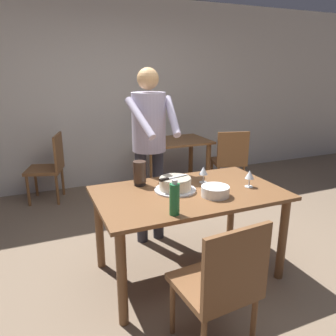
{
  "coord_description": "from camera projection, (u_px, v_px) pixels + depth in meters",
  "views": [
    {
      "loc": [
        -1.11,
        -2.2,
        1.69
      ],
      "look_at": [
        -0.1,
        0.21,
        0.9
      ],
      "focal_mm": 34.62,
      "sensor_mm": 36.0,
      "label": 1
    }
  ],
  "objects": [
    {
      "name": "chair_near_side",
      "position": [
        221.0,
        283.0,
        1.9
      ],
      "size": [
        0.47,
        0.47,
        0.9
      ],
      "color": "brown",
      "rests_on": "ground_plane"
    },
    {
      "name": "person_cutting_cake",
      "position": [
        149.0,
        138.0,
        3.08
      ],
      "size": [
        0.47,
        0.56,
        1.72
      ],
      "color": "#2D2D38",
      "rests_on": "ground_plane"
    },
    {
      "name": "cake_on_platter",
      "position": [
        175.0,
        184.0,
        2.63
      ],
      "size": [
        0.34,
        0.34,
        0.11
      ],
      "color": "silver",
      "rests_on": "main_dining_table"
    },
    {
      "name": "hurricane_lamp",
      "position": [
        140.0,
        173.0,
        2.74
      ],
      "size": [
        0.11,
        0.11,
        0.21
      ],
      "color": "black",
      "rests_on": "main_dining_table"
    },
    {
      "name": "background_chair_1",
      "position": [
        50.0,
        165.0,
        4.28
      ],
      "size": [
        0.55,
        0.55,
        0.9
      ],
      "color": "brown",
      "rests_on": "ground_plane"
    },
    {
      "name": "ground_plane",
      "position": [
        188.0,
        271.0,
        2.84
      ],
      "size": [
        14.0,
        14.0,
        0.0
      ],
      "primitive_type": "plane",
      "color": "#7A6651"
    },
    {
      "name": "water_bottle",
      "position": [
        175.0,
        199.0,
        2.17
      ],
      "size": [
        0.07,
        0.07,
        0.25
      ],
      "color": "#1E6B38",
      "rests_on": "main_dining_table"
    },
    {
      "name": "back_wall",
      "position": [
        110.0,
        95.0,
        4.79
      ],
      "size": [
        10.0,
        0.12,
        2.7
      ],
      "primitive_type": "cube",
      "color": "beige",
      "rests_on": "ground_plane"
    },
    {
      "name": "wine_glass_far",
      "position": [
        250.0,
        175.0,
        2.7
      ],
      "size": [
        0.08,
        0.08,
        0.14
      ],
      "color": "silver",
      "rests_on": "main_dining_table"
    },
    {
      "name": "cake_knife",
      "position": [
        168.0,
        179.0,
        2.57
      ],
      "size": [
        0.27,
        0.08,
        0.02
      ],
      "color": "silver",
      "rests_on": "cake_on_platter"
    },
    {
      "name": "background_chair_0",
      "position": [
        229.0,
        159.0,
        4.59
      ],
      "size": [
        0.54,
        0.54,
        0.9
      ],
      "color": "brown",
      "rests_on": "ground_plane"
    },
    {
      "name": "background_table",
      "position": [
        173.0,
        151.0,
        4.66
      ],
      "size": [
        1.0,
        0.7,
        0.74
      ],
      "color": "brown",
      "rests_on": "ground_plane"
    },
    {
      "name": "wine_glass_near",
      "position": [
        203.0,
        171.0,
        2.81
      ],
      "size": [
        0.08,
        0.08,
        0.14
      ],
      "color": "silver",
      "rests_on": "main_dining_table"
    },
    {
      "name": "main_dining_table",
      "position": [
        189.0,
        204.0,
        2.66
      ],
      "size": [
        1.51,
        0.9,
        0.75
      ],
      "color": "brown",
      "rests_on": "ground_plane"
    },
    {
      "name": "plate_stack",
      "position": [
        215.0,
        191.0,
        2.52
      ],
      "size": [
        0.22,
        0.22,
        0.08
      ],
      "color": "white",
      "rests_on": "main_dining_table"
    }
  ]
}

